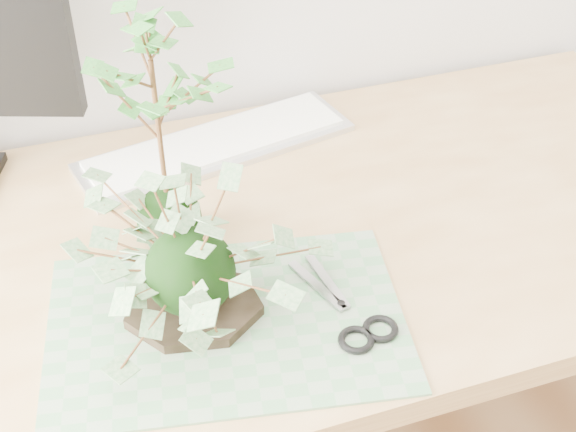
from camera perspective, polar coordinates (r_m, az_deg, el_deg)
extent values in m
cube|color=tan|center=(1.18, -3.04, -2.31)|extent=(1.60, 0.70, 0.04)
cube|color=tan|center=(1.89, 16.68, -0.47)|extent=(0.06, 0.06, 0.70)
cube|color=#59915D|center=(1.05, -4.38, -7.57)|extent=(0.50, 0.38, 0.00)
cylinder|color=black|center=(1.05, -6.71, -6.52)|extent=(0.22, 0.22, 0.01)
sphere|color=black|center=(1.01, -6.98, -3.92)|extent=(0.11, 0.11, 0.11)
sphere|color=black|center=(1.15, -8.45, -0.07)|extent=(0.09, 0.09, 0.09)
cylinder|color=#513119|center=(1.07, -9.11, 5.52)|extent=(0.01, 0.01, 0.23)
cube|color=silver|center=(1.36, -5.11, 4.93)|extent=(0.49, 0.23, 0.01)
cube|color=white|center=(1.35, -5.13, 5.25)|extent=(0.45, 0.20, 0.01)
cube|color=#949497|center=(1.09, 2.57, -4.79)|extent=(0.05, 0.11, 0.00)
cube|color=#949497|center=(1.09, 3.38, -4.60)|extent=(0.02, 0.11, 0.00)
torus|color=black|center=(1.02, 4.24, -8.80)|extent=(0.06, 0.06, 0.01)
torus|color=black|center=(1.03, 6.18, -8.28)|extent=(0.06, 0.06, 0.01)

